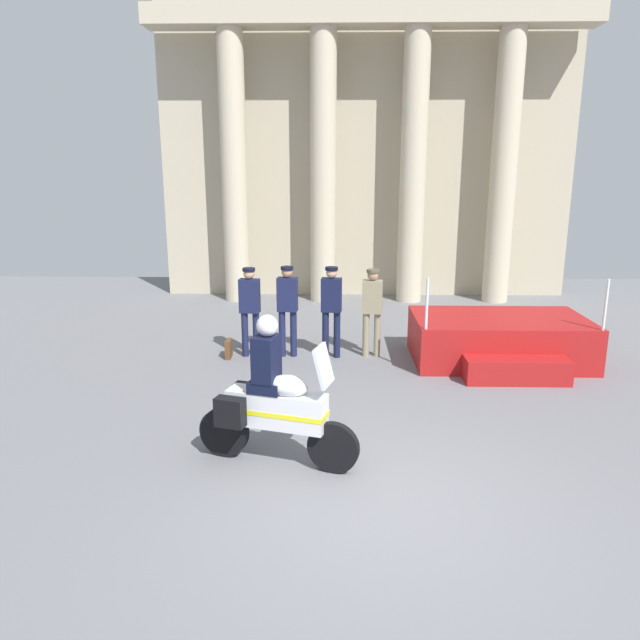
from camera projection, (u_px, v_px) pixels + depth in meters
name	position (u px, v px, depth m)	size (l,w,h in m)	color
ground_plane	(377.00, 505.00, 6.58)	(28.00, 28.00, 0.00)	slate
colonnade_backdrop	(368.00, 142.00, 16.24)	(11.37, 1.53, 8.15)	#B6AB91
reviewing_stand	(500.00, 341.00, 11.36)	(3.22, 2.44, 1.75)	#A51919
officer_in_row_0	(250.00, 305.00, 11.54)	(0.40, 0.26, 1.74)	#191E42
officer_in_row_1	(287.00, 304.00, 11.54)	(0.40, 0.26, 1.77)	#191E42
officer_in_row_2	(331.00, 305.00, 11.47)	(0.40, 0.26, 1.77)	#141938
officer_in_row_3	(372.00, 306.00, 11.56)	(0.40, 0.26, 1.71)	gray
motorcycle_with_rider	(271.00, 403.00, 7.35)	(2.04, 0.92, 1.90)	black
briefcase_on_ground	(229.00, 349.00, 11.64)	(0.10, 0.32, 0.36)	brown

